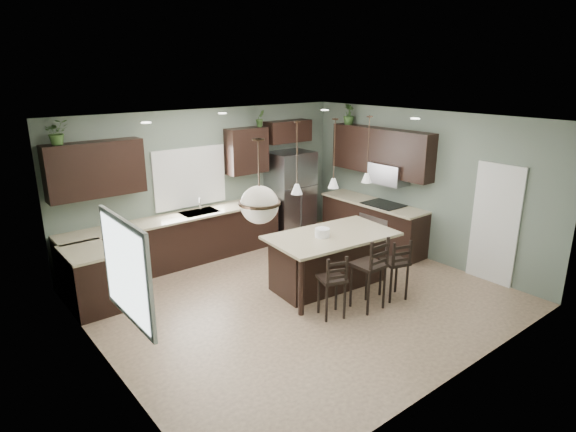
# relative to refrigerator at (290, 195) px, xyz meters

# --- Properties ---
(ground) EXTENTS (6.00, 6.00, 0.00)m
(ground) POSITION_rel_refrigerator_xyz_m (-1.77, -2.40, -0.93)
(ground) COLOR #9E8466
(ground) RESTS_ON ground
(pantry_door) EXTENTS (0.04, 0.82, 2.04)m
(pantry_door) POSITION_rel_refrigerator_xyz_m (1.21, -3.95, 0.09)
(pantry_door) COLOR white
(pantry_door) RESTS_ON ground
(window_back) EXTENTS (1.35, 0.02, 1.00)m
(window_back) POSITION_rel_refrigerator_xyz_m (-2.17, 0.33, 0.62)
(window_back) COLOR white
(window_back) RESTS_ON room_shell
(window_left) EXTENTS (0.02, 1.10, 1.00)m
(window_left) POSITION_rel_refrigerator_xyz_m (-4.75, -3.20, 0.62)
(window_left) COLOR white
(window_left) RESTS_ON room_shell
(left_return_cabs) EXTENTS (0.60, 0.90, 0.90)m
(left_return_cabs) POSITION_rel_refrigerator_xyz_m (-4.47, -0.70, -0.48)
(left_return_cabs) COLOR black
(left_return_cabs) RESTS_ON ground
(left_return_countertop) EXTENTS (0.66, 0.96, 0.04)m
(left_return_countertop) POSITION_rel_refrigerator_xyz_m (-4.45, -0.70, -0.01)
(left_return_countertop) COLOR #C2B292
(left_return_countertop) RESTS_ON left_return_cabs
(back_lower_cabs) EXTENTS (4.20, 0.60, 0.90)m
(back_lower_cabs) POSITION_rel_refrigerator_xyz_m (-2.62, 0.05, -0.48)
(back_lower_cabs) COLOR black
(back_lower_cabs) RESTS_ON ground
(back_countertop) EXTENTS (4.20, 0.66, 0.04)m
(back_countertop) POSITION_rel_refrigerator_xyz_m (-2.62, 0.03, -0.01)
(back_countertop) COLOR #C2B292
(back_countertop) RESTS_ON back_lower_cabs
(sink_inset) EXTENTS (0.70, 0.45, 0.01)m
(sink_inset) POSITION_rel_refrigerator_xyz_m (-2.17, 0.03, 0.01)
(sink_inset) COLOR gray
(sink_inset) RESTS_ON back_countertop
(faucet) EXTENTS (0.02, 0.02, 0.28)m
(faucet) POSITION_rel_refrigerator_xyz_m (-2.17, -0.00, 0.16)
(faucet) COLOR silver
(faucet) RESTS_ON back_countertop
(back_upper_left) EXTENTS (1.55, 0.34, 0.90)m
(back_upper_left) POSITION_rel_refrigerator_xyz_m (-3.92, 0.18, 1.02)
(back_upper_left) COLOR black
(back_upper_left) RESTS_ON room_shell
(back_upper_right) EXTENTS (0.85, 0.34, 0.90)m
(back_upper_right) POSITION_rel_refrigerator_xyz_m (-0.97, 0.18, 1.02)
(back_upper_right) COLOR black
(back_upper_right) RESTS_ON room_shell
(fridge_header) EXTENTS (1.05, 0.34, 0.45)m
(fridge_header) POSITION_rel_refrigerator_xyz_m (0.08, 0.18, 1.32)
(fridge_header) COLOR black
(fridge_header) RESTS_ON room_shell
(right_lower_cabs) EXTENTS (0.60, 2.35, 0.90)m
(right_lower_cabs) POSITION_rel_refrigerator_xyz_m (0.93, -1.53, -0.48)
(right_lower_cabs) COLOR black
(right_lower_cabs) RESTS_ON ground
(right_countertop) EXTENTS (0.66, 2.35, 0.04)m
(right_countertop) POSITION_rel_refrigerator_xyz_m (0.91, -1.53, -0.01)
(right_countertop) COLOR #C2B292
(right_countertop) RESTS_ON right_lower_cabs
(cooktop) EXTENTS (0.58, 0.75, 0.02)m
(cooktop) POSITION_rel_refrigerator_xyz_m (0.91, -1.80, 0.02)
(cooktop) COLOR black
(cooktop) RESTS_ON right_countertop
(wall_oven_front) EXTENTS (0.01, 0.72, 0.60)m
(wall_oven_front) POSITION_rel_refrigerator_xyz_m (0.63, -1.80, -0.48)
(wall_oven_front) COLOR gray
(wall_oven_front) RESTS_ON right_lower_cabs
(right_upper_cabs) EXTENTS (0.34, 2.35, 0.90)m
(right_upper_cabs) POSITION_rel_refrigerator_xyz_m (1.06, -1.53, 1.02)
(right_upper_cabs) COLOR black
(right_upper_cabs) RESTS_ON room_shell
(microwave) EXTENTS (0.40, 0.75, 0.40)m
(microwave) POSITION_rel_refrigerator_xyz_m (1.01, -1.80, 0.62)
(microwave) COLOR gray
(microwave) RESTS_ON right_upper_cabs
(refrigerator) EXTENTS (0.90, 0.74, 1.85)m
(refrigerator) POSITION_rel_refrigerator_xyz_m (0.00, 0.00, 0.00)
(refrigerator) COLOR gray
(refrigerator) RESTS_ON ground
(kitchen_island) EXTENTS (2.18, 1.37, 0.92)m
(kitchen_island) POSITION_rel_refrigerator_xyz_m (-1.09, -2.43, -0.46)
(kitchen_island) COLOR black
(kitchen_island) RESTS_ON ground
(serving_dish) EXTENTS (0.24, 0.24, 0.14)m
(serving_dish) POSITION_rel_refrigerator_xyz_m (-1.29, -2.41, 0.07)
(serving_dish) COLOR white
(serving_dish) RESTS_ON kitchen_island
(bar_stool_left) EXTENTS (0.46, 0.46, 0.99)m
(bar_stool_left) POSITION_rel_refrigerator_xyz_m (-1.78, -3.17, -0.43)
(bar_stool_left) COLOR black
(bar_stool_left) RESTS_ON ground
(bar_stool_center) EXTENTS (0.43, 0.43, 1.16)m
(bar_stool_center) POSITION_rel_refrigerator_xyz_m (-1.18, -3.32, -0.34)
(bar_stool_center) COLOR black
(bar_stool_center) RESTS_ON ground
(bar_stool_right) EXTENTS (0.47, 0.47, 1.01)m
(bar_stool_right) POSITION_rel_refrigerator_xyz_m (-0.60, -3.35, -0.42)
(bar_stool_right) COLOR black
(bar_stool_right) RESTS_ON ground
(pendant_left) EXTENTS (0.17, 0.17, 1.10)m
(pendant_left) POSITION_rel_refrigerator_xyz_m (-1.78, -2.36, 1.32)
(pendant_left) COLOR silver
(pendant_left) RESTS_ON room_shell
(pendant_center) EXTENTS (0.17, 0.17, 1.10)m
(pendant_center) POSITION_rel_refrigerator_xyz_m (-1.09, -2.43, 1.32)
(pendant_center) COLOR white
(pendant_center) RESTS_ON room_shell
(pendant_right) EXTENTS (0.17, 0.17, 1.10)m
(pendant_right) POSITION_rel_refrigerator_xyz_m (-0.39, -2.49, 1.32)
(pendant_right) COLOR silver
(pendant_right) RESTS_ON room_shell
(chandelier) EXTENTS (0.47, 0.47, 0.97)m
(chandelier) POSITION_rel_refrigerator_xyz_m (-3.28, -3.50, 1.39)
(chandelier) COLOR beige
(chandelier) RESTS_ON room_shell
(plant_back_left) EXTENTS (0.35, 0.31, 0.38)m
(plant_back_left) POSITION_rel_refrigerator_xyz_m (-4.42, 0.15, 1.67)
(plant_back_left) COLOR #375A27
(plant_back_left) RESTS_ON back_upper_left
(plant_back_right) EXTENTS (0.19, 0.16, 0.33)m
(plant_back_right) POSITION_rel_refrigerator_xyz_m (-0.65, 0.15, 1.64)
(plant_back_right) COLOR #304E22
(plant_back_right) RESTS_ON back_upper_right
(plant_right_wall) EXTENTS (0.25, 0.25, 0.41)m
(plant_right_wall) POSITION_rel_refrigerator_xyz_m (1.03, -0.65, 1.68)
(plant_right_wall) COLOR #305123
(plant_right_wall) RESTS_ON right_upper_cabs
(room_shell) EXTENTS (6.00, 6.00, 6.00)m
(room_shell) POSITION_rel_refrigerator_xyz_m (-1.77, -2.40, 0.77)
(room_shell) COLOR slate
(room_shell) RESTS_ON ground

